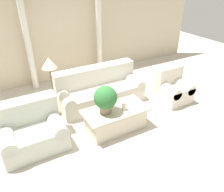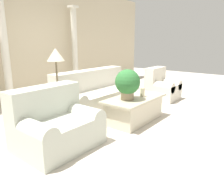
# 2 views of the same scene
# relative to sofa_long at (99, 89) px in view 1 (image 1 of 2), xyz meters

# --- Properties ---
(ground_plane) EXTENTS (16.00, 16.00, 0.00)m
(ground_plane) POSITION_rel_sofa_long_xyz_m (-0.33, -0.72, -0.35)
(ground_plane) COLOR beige
(wall_back) EXTENTS (10.00, 0.06, 3.20)m
(wall_back) POSITION_rel_sofa_long_xyz_m (-0.33, 1.96, 1.25)
(wall_back) COLOR beige
(wall_back) RESTS_ON ground_plane
(sofa_long) EXTENTS (2.20, 0.93, 0.91)m
(sofa_long) POSITION_rel_sofa_long_xyz_m (0.00, 0.00, 0.00)
(sofa_long) COLOR beige
(sofa_long) RESTS_ON ground_plane
(loveseat) EXTENTS (1.18, 0.93, 0.91)m
(loveseat) POSITION_rel_sofa_long_xyz_m (-1.89, -0.85, 0.01)
(loveseat) COLOR beige
(loveseat) RESTS_ON ground_plane
(coffee_table) EXTENTS (1.39, 0.70, 0.49)m
(coffee_table) POSITION_rel_sofa_long_xyz_m (-0.22, -1.22, -0.10)
(coffee_table) COLOR beige
(coffee_table) RESTS_ON ground_plane
(potted_plant) EXTENTS (0.48, 0.48, 0.58)m
(potted_plant) POSITION_rel_sofa_long_xyz_m (-0.44, -1.19, 0.46)
(potted_plant) COLOR #937F60
(potted_plant) RESTS_ON coffee_table
(pillar_candle) EXTENTS (0.09, 0.09, 0.18)m
(pillar_candle) POSITION_rel_sofa_long_xyz_m (-0.07, -1.30, 0.23)
(pillar_candle) COLOR beige
(pillar_candle) RESTS_ON coffee_table
(floor_lamp) EXTENTS (0.33, 0.33, 1.46)m
(floor_lamp) POSITION_rel_sofa_long_xyz_m (-1.20, -0.06, 0.88)
(floor_lamp) COLOR brown
(floor_lamp) RESTS_ON ground_plane
(column_left) EXTENTS (0.24, 0.24, 2.60)m
(column_left) POSITION_rel_sofa_long_xyz_m (-1.30, 1.67, 0.97)
(column_left) COLOR silver
(column_left) RESTS_ON ground_plane
(column_right) EXTENTS (0.24, 0.24, 2.60)m
(column_right) POSITION_rel_sofa_long_xyz_m (0.86, 1.67, 0.97)
(column_right) COLOR silver
(column_right) RESTS_ON ground_plane
(armchair) EXTENTS (0.77, 0.79, 0.87)m
(armchair) POSITION_rel_sofa_long_xyz_m (1.73, -0.86, -0.00)
(armchair) COLOR beige
(armchair) RESTS_ON ground_plane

